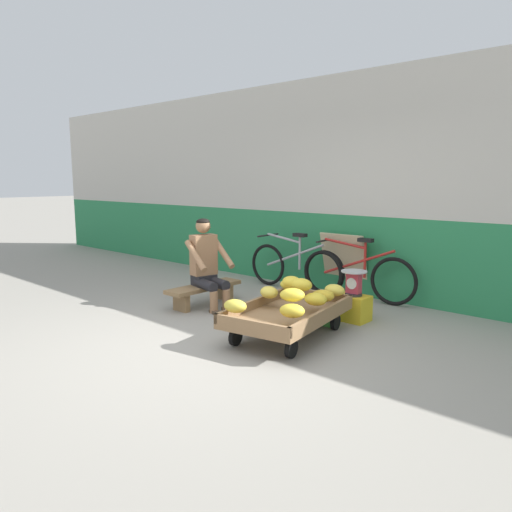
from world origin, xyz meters
TOP-DOWN VIEW (x-y plane):
  - ground_plane at (0.00, 0.00)m, footprint 80.00×80.00m
  - back_wall at (0.00, 3.03)m, footprint 16.00×0.30m
  - banana_cart at (0.38, 0.77)m, footprint 1.06×1.56m
  - banana_pile at (0.41, 0.84)m, footprint 1.01×1.42m
  - low_bench at (-1.25, 1.07)m, footprint 0.31×1.10m
  - vendor_seated at (-1.16, 1.05)m, footprint 0.72×0.57m
  - plastic_crate at (0.57, 1.76)m, footprint 0.36×0.28m
  - weighing_scale at (0.57, 1.76)m, footprint 0.30×0.30m
  - bicycle_near_left at (-0.92, 2.56)m, footprint 1.66×0.48m
  - bicycle_far_left at (0.09, 2.67)m, footprint 1.66×0.48m
  - sign_board at (-0.23, 2.84)m, footprint 0.70×0.25m
  - shopping_bag at (0.46, 1.39)m, footprint 0.18×0.12m

SIDE VIEW (x-z plane):
  - ground_plane at x=0.00m, z-range 0.00..0.00m
  - shopping_bag at x=0.46m, z-range 0.00..0.24m
  - plastic_crate at x=0.57m, z-range 0.00..0.30m
  - low_bench at x=-1.25m, z-range 0.06..0.33m
  - banana_cart at x=0.38m, z-range 0.06..0.42m
  - bicycle_near_left at x=-0.92m, z-range -0.08..0.78m
  - bicycle_far_left at x=0.09m, z-range -0.08..0.78m
  - sign_board at x=-0.23m, z-range 0.00..0.87m
  - weighing_scale at x=0.57m, z-range 0.31..0.60m
  - banana_pile at x=0.41m, z-range 0.33..0.59m
  - vendor_seated at x=-1.16m, z-range 0.00..1.14m
  - back_wall at x=0.00m, z-range 0.00..3.08m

